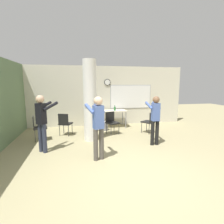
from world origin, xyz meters
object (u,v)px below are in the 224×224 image
(folding_table, at_px, (109,112))
(chair_table_left, at_px, (89,119))
(bottle_on_table, at_px, (115,109))
(person_playing_side, at_px, (155,117))
(chair_table_front, at_px, (112,121))
(chair_by_left_wall, at_px, (38,126))
(chair_mid_room, at_px, (150,121))
(person_playing_front, at_px, (98,123))
(person_watching_back, at_px, (42,119))
(chair_near_pillar, at_px, (65,123))

(folding_table, distance_m, chair_table_left, 1.14)
(chair_table_left, bearing_deg, bottle_on_table, 22.12)
(person_playing_side, bearing_deg, chair_table_front, 126.23)
(bottle_on_table, bearing_deg, person_playing_side, -72.74)
(chair_table_left, distance_m, person_playing_side, 2.87)
(bottle_on_table, relative_size, chair_by_left_wall, 0.27)
(chair_table_left, bearing_deg, chair_mid_room, -16.89)
(person_playing_front, height_order, person_watching_back, same)
(chair_mid_room, distance_m, chair_by_left_wall, 4.23)
(folding_table, distance_m, chair_table_front, 1.09)
(chair_table_front, relative_size, person_watching_back, 0.52)
(chair_mid_room, relative_size, chair_table_front, 1.00)
(chair_near_pillar, distance_m, chair_table_front, 1.82)
(chair_table_left, relative_size, person_playing_side, 0.54)
(chair_mid_room, bearing_deg, person_playing_front, -138.22)
(folding_table, bearing_deg, person_playing_side, -68.53)
(chair_by_left_wall, relative_size, person_watching_back, 0.52)
(folding_table, relative_size, person_watching_back, 0.92)
(bottle_on_table, distance_m, chair_table_front, 1.10)
(chair_table_left, height_order, chair_by_left_wall, same)
(chair_near_pillar, bearing_deg, folding_table, 26.68)
(folding_table, relative_size, bottle_on_table, 6.46)
(folding_table, xyz_separation_m, chair_table_front, (-0.10, -1.06, -0.21))
(chair_table_front, xyz_separation_m, chair_by_left_wall, (-2.71, -0.33, 0.00))
(person_playing_front, xyz_separation_m, person_watching_back, (-1.51, 0.83, -0.00))
(bottle_on_table, relative_size, person_watching_back, 0.14)
(chair_mid_room, height_order, chair_by_left_wall, same)
(person_watching_back, bearing_deg, folding_table, 46.23)
(chair_mid_room, bearing_deg, chair_table_front, 171.66)
(bottle_on_table, bearing_deg, person_playing_front, -109.33)
(bottle_on_table, relative_size, chair_table_front, 0.27)
(chair_table_front, height_order, person_playing_front, person_playing_front)
(chair_table_left, distance_m, chair_by_left_wall, 2.03)
(folding_table, bearing_deg, chair_by_left_wall, -153.56)
(chair_table_left, xyz_separation_m, person_playing_side, (1.99, -2.03, 0.43))
(chair_table_left, relative_size, chair_table_front, 1.00)
(chair_near_pillar, xyz_separation_m, person_watching_back, (-0.51, -1.57, 0.47))
(chair_table_front, bearing_deg, person_playing_side, -53.77)
(folding_table, xyz_separation_m, chair_near_pillar, (-1.92, -0.96, -0.21))
(person_watching_back, bearing_deg, chair_table_left, 53.35)
(chair_table_front, height_order, person_playing_side, person_playing_side)
(chair_by_left_wall, relative_size, person_playing_side, 0.54)
(folding_table, distance_m, chair_near_pillar, 2.16)
(bottle_on_table, height_order, chair_near_pillar, bottle_on_table)
(chair_table_front, distance_m, person_watching_back, 2.80)
(chair_near_pillar, relative_size, chair_table_front, 1.00)
(chair_near_pillar, xyz_separation_m, person_playing_side, (2.94, -1.63, 0.43))
(chair_table_left, height_order, chair_near_pillar, same)
(chair_table_left, relative_size, person_watching_back, 0.52)
(chair_mid_room, height_order, person_playing_side, person_playing_side)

